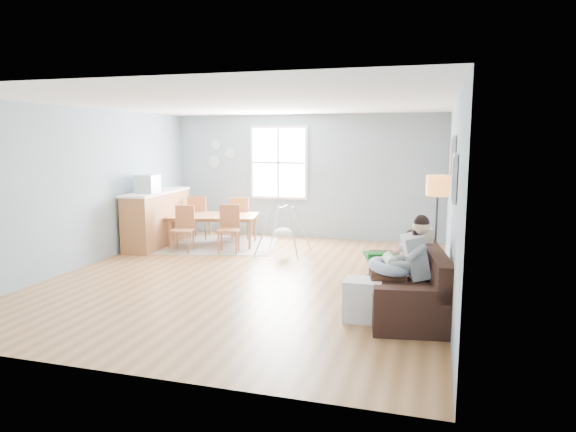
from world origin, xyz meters
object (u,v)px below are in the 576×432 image
(monitor, at_px, (147,184))
(baby_swing, at_px, (283,233))
(sofa, at_px, (410,288))
(chair_se, at_px, (229,226))
(floor_lamp, at_px, (438,195))
(dining_table, at_px, (213,230))
(father, at_px, (402,263))
(chair_sw, at_px, (184,226))
(storage_cube, at_px, (362,299))
(chair_nw, at_px, (199,214))
(counter, at_px, (157,218))
(toddler, at_px, (403,254))
(chair_ne, at_px, (240,216))

(monitor, xyz_separation_m, baby_swing, (2.67, 0.37, -0.90))
(sofa, distance_m, chair_se, 4.35)
(floor_lamp, bearing_deg, dining_table, 156.45)
(father, height_order, chair_sw, father)
(chair_sw, bearing_deg, sofa, -27.86)
(storage_cube, bearing_deg, father, 23.96)
(chair_se, relative_size, chair_nw, 0.96)
(chair_se, distance_m, monitor, 1.82)
(sofa, bearing_deg, chair_sw, 152.14)
(floor_lamp, xyz_separation_m, dining_table, (-4.40, 1.92, -1.06))
(father, height_order, chair_se, father)
(chair_nw, bearing_deg, chair_sw, -77.54)
(storage_cube, xyz_separation_m, baby_swing, (-1.97, 3.21, 0.15))
(counter, bearing_deg, dining_table, 16.53)
(toddler, xyz_separation_m, baby_swing, (-2.40, 2.52, -0.29))
(father, distance_m, chair_se, 4.47)
(chair_se, height_order, monitor, monitor)
(storage_cube, height_order, baby_swing, baby_swing)
(sofa, height_order, baby_swing, baby_swing)
(father, relative_size, chair_se, 1.40)
(toddler, bearing_deg, chair_sw, 153.47)
(chair_se, bearing_deg, baby_swing, 9.78)
(storage_cube, relative_size, chair_ne, 0.54)
(baby_swing, bearing_deg, sofa, -47.19)
(toddler, relative_size, storage_cube, 1.58)
(sofa, height_order, chair_sw, chair_sw)
(floor_lamp, height_order, chair_se, floor_lamp)
(chair_nw, relative_size, monitor, 2.50)
(storage_cube, relative_size, chair_sw, 0.57)
(chair_sw, xyz_separation_m, chair_nw, (-0.27, 1.21, 0.04))
(sofa, distance_m, storage_cube, 0.74)
(chair_ne, distance_m, counter, 1.75)
(sofa, height_order, toddler, toddler)
(chair_nw, bearing_deg, chair_se, -41.81)
(chair_nw, bearing_deg, sofa, -37.12)
(floor_lamp, height_order, chair_nw, floor_lamp)
(chair_sw, bearing_deg, storage_cube, -36.23)
(chair_se, xyz_separation_m, baby_swing, (1.04, 0.18, -0.12))
(floor_lamp, height_order, storage_cube, floor_lamp)
(chair_nw, height_order, baby_swing, chair_nw)
(storage_cube, bearing_deg, chair_ne, 127.49)
(storage_cube, height_order, monitor, monitor)
(chair_sw, relative_size, chair_se, 0.97)
(floor_lamp, distance_m, chair_nw, 5.60)
(toddler, xyz_separation_m, monitor, (-5.07, 2.15, 0.61))
(storage_cube, xyz_separation_m, chair_sw, (-3.88, 2.84, 0.25))
(sofa, bearing_deg, floor_lamp, 75.40)
(chair_nw, height_order, monitor, monitor)
(floor_lamp, relative_size, dining_table, 0.93)
(floor_lamp, bearing_deg, sofa, -104.60)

